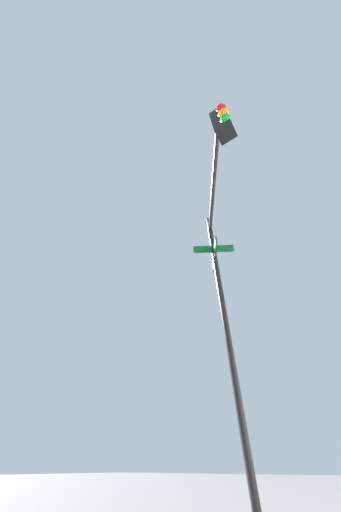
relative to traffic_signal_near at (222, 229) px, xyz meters
The scene contains 1 object.
traffic_signal_near is the anchor object (origin of this frame).
Camera 1 is at (-3.24, -5.32, 0.94)m, focal length 16.67 mm.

